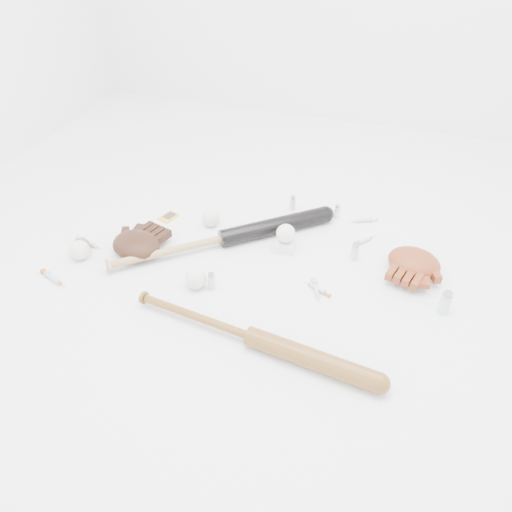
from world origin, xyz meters
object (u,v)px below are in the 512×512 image
(bat_wood, at_px, (251,336))
(glove_dark, at_px, (136,245))
(pedestal, at_px, (285,245))
(bat_dark, at_px, (223,238))

(bat_wood, height_order, glove_dark, glove_dark)
(glove_dark, xyz_separation_m, pedestal, (0.56, 0.21, -0.02))
(bat_dark, distance_m, pedestal, 0.25)
(bat_dark, relative_size, pedestal, 12.97)
(bat_wood, bearing_deg, pedestal, 100.71)
(glove_dark, height_order, pedestal, glove_dark)
(bat_dark, distance_m, bat_wood, 0.54)
(glove_dark, bearing_deg, bat_dark, 43.50)
(glove_dark, bearing_deg, bat_wood, -11.32)
(bat_wood, bearing_deg, bat_dark, 128.11)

